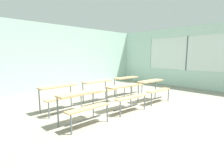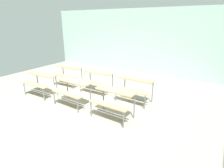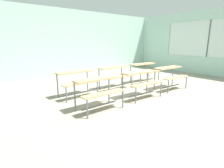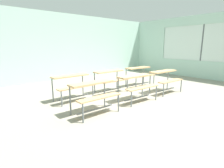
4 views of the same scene
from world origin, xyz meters
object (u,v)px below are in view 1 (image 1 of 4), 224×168
at_px(desk_bench_r0c1, 126,92).
at_px(desk_bench_r0c0, 83,101).
at_px(desk_bench_r0c2, 153,86).
at_px(desk_bench_r1c2, 128,82).
at_px(desk_bench_r1c0, 60,92).
at_px(desk_bench_r1c1, 99,86).

bearing_deg(desk_bench_r0c1, desk_bench_r0c0, -177.47).
distance_m(desk_bench_r0c2, desk_bench_r1c2, 1.20).
height_order(desk_bench_r1c0, desk_bench_r1c2, same).
xyz_separation_m(desk_bench_r0c0, desk_bench_r0c1, (1.48, -0.00, 0.00)).
bearing_deg(desk_bench_r1c0, desk_bench_r0c2, -24.78).
xyz_separation_m(desk_bench_r0c0, desk_bench_r0c2, (2.92, 0.00, 0.00)).
relative_size(desk_bench_r0c2, desk_bench_r1c1, 1.02).
bearing_deg(desk_bench_r0c2, desk_bench_r0c0, -178.00).
bearing_deg(desk_bench_r1c0, desk_bench_r1c2, -2.00).
height_order(desk_bench_r0c0, desk_bench_r0c2, same).
relative_size(desk_bench_r0c0, desk_bench_r1c1, 1.00).
distance_m(desk_bench_r0c1, desk_bench_r0c2, 1.43).
bearing_deg(desk_bench_r0c1, desk_bench_r1c1, 91.90).
bearing_deg(desk_bench_r1c2, desk_bench_r1c1, -177.63).
relative_size(desk_bench_r0c0, desk_bench_r0c2, 0.99).
bearing_deg(desk_bench_r1c2, desk_bench_r0c1, -138.40).
xyz_separation_m(desk_bench_r0c1, desk_bench_r0c2, (1.43, 0.00, 0.00)).
distance_m(desk_bench_r0c1, desk_bench_r1c2, 1.91).
relative_size(desk_bench_r1c0, desk_bench_r1c1, 1.01).
height_order(desk_bench_r0c1, desk_bench_r1c1, same).
xyz_separation_m(desk_bench_r1c1, desk_bench_r1c2, (1.47, -0.01, 0.00)).
height_order(desk_bench_r0c0, desk_bench_r0c1, same).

